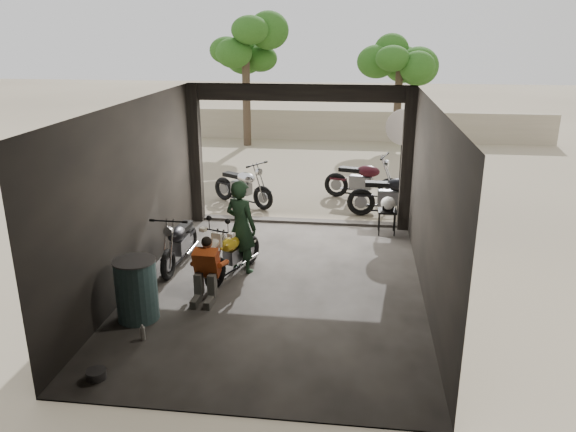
% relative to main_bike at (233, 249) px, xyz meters
% --- Properties ---
extents(ground, '(80.00, 80.00, 0.00)m').
position_rel_main_bike_xyz_m(ground, '(0.88, -0.40, -0.53)').
color(ground, '#7A6D56').
rests_on(ground, ground).
extents(garage, '(7.00, 7.13, 3.20)m').
position_rel_main_bike_xyz_m(garage, '(0.88, 0.14, 0.75)').
color(garage, '#2D2B28').
rests_on(garage, ground).
extents(boundary_wall, '(18.00, 0.30, 1.20)m').
position_rel_main_bike_xyz_m(boundary_wall, '(0.88, 13.60, 0.07)').
color(boundary_wall, gray).
rests_on(boundary_wall, ground).
extents(tree_left, '(2.20, 2.20, 5.60)m').
position_rel_main_bike_xyz_m(tree_left, '(-2.12, 12.10, 3.46)').
color(tree_left, '#382B1E').
rests_on(tree_left, ground).
extents(tree_right, '(2.20, 2.20, 5.00)m').
position_rel_main_bike_xyz_m(tree_right, '(3.68, 13.60, 3.03)').
color(tree_right, '#382B1E').
rests_on(tree_right, ground).
extents(main_bike, '(1.15, 1.71, 1.05)m').
position_rel_main_bike_xyz_m(main_bike, '(0.00, 0.00, 0.00)').
color(main_bike, beige).
rests_on(main_bike, ground).
extents(left_bike, '(0.71, 1.62, 1.08)m').
position_rel_main_bike_xyz_m(left_bike, '(-1.12, 0.34, 0.01)').
color(left_bike, black).
rests_on(left_bike, ground).
extents(outside_bike_a, '(1.84, 1.50, 1.17)m').
position_rel_main_bike_xyz_m(outside_bike_a, '(-0.72, 4.36, 0.06)').
color(outside_bike_a, black).
rests_on(outside_bike_a, ground).
extents(outside_bike_b, '(1.99, 1.21, 1.26)m').
position_rel_main_bike_xyz_m(outside_bike_b, '(2.35, 5.19, 0.10)').
color(outside_bike_b, '#3C0E16').
rests_on(outside_bike_b, ground).
extents(outside_bike_c, '(1.90, 0.81, 1.28)m').
position_rel_main_bike_xyz_m(outside_bike_c, '(3.06, 3.84, 0.11)').
color(outside_bike_c, black).
rests_on(outside_bike_c, ground).
extents(rider, '(0.76, 0.66, 1.77)m').
position_rel_main_bike_xyz_m(rider, '(0.11, 0.22, 0.36)').
color(rider, black).
rests_on(rider, ground).
extents(mechanic, '(0.56, 0.75, 1.05)m').
position_rel_main_bike_xyz_m(mechanic, '(-0.24, -1.07, -0.00)').
color(mechanic, '#B64718').
rests_on(mechanic, ground).
extents(stool, '(0.40, 0.40, 0.56)m').
position_rel_main_bike_xyz_m(stool, '(2.88, 2.59, -0.05)').
color(stool, black).
rests_on(stool, ground).
extents(helmet, '(0.35, 0.36, 0.31)m').
position_rel_main_bike_xyz_m(helmet, '(2.89, 2.60, 0.18)').
color(helmet, silver).
rests_on(helmet, stool).
extents(oil_drum, '(0.85, 0.85, 0.99)m').
position_rel_main_bike_xyz_m(oil_drum, '(-1.12, -1.80, -0.03)').
color(oil_drum, '#3B6063').
rests_on(oil_drum, ground).
extents(sign_post, '(0.86, 0.08, 2.58)m').
position_rel_main_bike_xyz_m(sign_post, '(3.24, 4.08, 1.23)').
color(sign_post, black).
rests_on(sign_post, ground).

